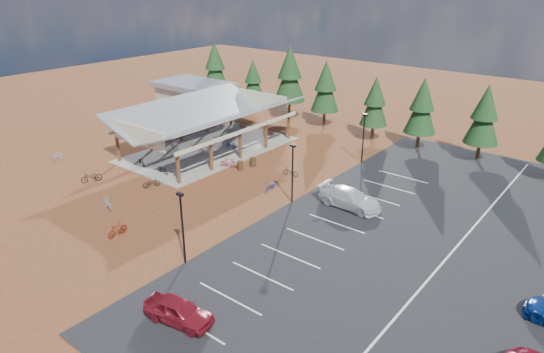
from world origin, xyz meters
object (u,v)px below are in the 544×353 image
at_px(bike_3, 243,126).
at_px(bike_4, 163,169).
at_px(lamp_post_0, 182,223).
at_px(bike_8, 91,177).
at_px(car_3, 350,198).
at_px(bike_pavilion, 208,116).
at_px(bike_1, 174,144).
at_px(outbuilding, 195,95).
at_px(bike_12, 151,183).
at_px(bike_13, 108,203).
at_px(lamp_post_1, 292,170).
at_px(lamp_post_2, 363,135).
at_px(bike_5, 205,150).
at_px(bike_16, 290,172).
at_px(bike_7, 268,132).
at_px(car_0, 179,311).
at_px(trash_bin_0, 240,166).
at_px(bike_2, 218,139).
at_px(trash_bin_1, 253,162).
at_px(bike_6, 231,144).
at_px(bike_0, 142,162).
at_px(bike_14, 270,186).
at_px(bike_11, 117,230).
at_px(bike_15, 229,163).
at_px(bike_9, 58,155).

bearing_deg(bike_3, bike_4, -150.31).
xyz_separation_m(lamp_post_0, bike_8, (-17.09, 3.84, -2.48)).
bearing_deg(bike_8, car_3, 48.25).
xyz_separation_m(bike_pavilion, bike_8, (-2.09, -13.16, -3.32)).
bearing_deg(bike_1, outbuilding, 40.44).
xyz_separation_m(bike_12, bike_13, (0.84, -5.09, 0.13)).
distance_m(lamp_post_1, bike_4, 13.93).
distance_m(bike_3, bike_13, 24.11).
height_order(lamp_post_0, lamp_post_2, same).
xyz_separation_m(bike_5, bike_16, (10.50, 1.01, -0.16)).
xyz_separation_m(outbuilding, bike_5, (14.96, -12.50, -1.43)).
distance_m(bike_7, car_0, 33.31).
bearing_deg(trash_bin_0, bike_2, 148.70).
xyz_separation_m(trash_bin_1, car_3, (12.33, -2.12, 0.38)).
height_order(bike_3, bike_12, bike_3).
distance_m(bike_pavilion, bike_3, 8.71).
bearing_deg(car_0, bike_6, 26.73).
height_order(bike_0, bike_14, bike_0).
xyz_separation_m(bike_11, bike_15, (-2.96, 15.04, 0.02)).
xyz_separation_m(bike_pavilion, bike_14, (12.10, -4.30, -3.37)).
height_order(lamp_post_0, bike_9, lamp_post_0).
relative_size(bike_1, bike_8, 0.77).
height_order(bike_12, car_3, car_3).
distance_m(lamp_post_2, bike_7, 12.91).
bearing_deg(bike_3, bike_0, -162.01).
height_order(lamp_post_1, bike_16, lamp_post_1).
bearing_deg(bike_9, bike_14, -94.45).
distance_m(trash_bin_1, bike_6, 5.63).
relative_size(bike_pavilion, bike_16, 11.58).
relative_size(bike_pavilion, bike_6, 10.50).
relative_size(bike_16, car_0, 0.41).
distance_m(bike_11, car_3, 18.42).
height_order(bike_0, bike_3, bike_3).
distance_m(bike_1, bike_2, 5.10).
relative_size(bike_pavilion, bike_0, 12.37).
distance_m(lamp_post_1, car_3, 5.29).
xyz_separation_m(bike_9, bike_15, (15.45, 9.39, 0.06)).
relative_size(trash_bin_0, bike_0, 0.57).
bearing_deg(car_3, bike_1, 90.87).
xyz_separation_m(bike_4, car_0, (17.67, -13.45, 0.22)).
xyz_separation_m(lamp_post_1, bike_15, (-9.57, 2.39, -2.43)).
height_order(bike_pavilion, outbuilding, bike_pavilion).
bearing_deg(trash_bin_0, lamp_post_2, 48.09).
relative_size(trash_bin_1, car_3, 0.17).
bearing_deg(bike_12, trash_bin_0, -90.76).
xyz_separation_m(lamp_post_2, bike_1, (-18.14, -9.27, -2.43)).
height_order(bike_3, bike_4, bike_3).
distance_m(lamp_post_2, bike_14, 11.93).
distance_m(bike_1, car_3, 22.47).
height_order(bike_pavilion, bike_12, bike_pavilion).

